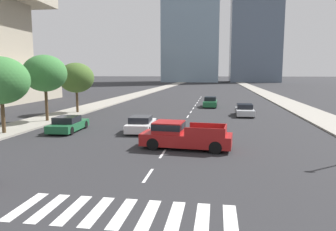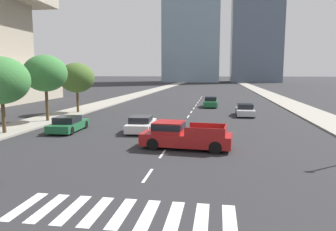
{
  "view_description": "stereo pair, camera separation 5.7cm",
  "coord_description": "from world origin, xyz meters",
  "px_view_note": "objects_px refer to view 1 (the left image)",
  "views": [
    {
      "loc": [
        3.08,
        -4.87,
        4.73
      ],
      "look_at": [
        0.0,
        14.9,
        2.0
      ],
      "focal_mm": 33.64,
      "sensor_mm": 36.0,
      "label": 1
    },
    {
      "loc": [
        3.14,
        -4.86,
        4.73
      ],
      "look_at": [
        0.0,
        14.9,
        2.0
      ],
      "focal_mm": 33.64,
      "sensor_mm": 36.0,
      "label": 2
    }
  ],
  "objects_px": {
    "street_tree_second": "(45,73)",
    "sedan_white_2": "(141,124)",
    "sedan_silver_0": "(245,110)",
    "sedan_green_1": "(210,102)",
    "pickup_truck": "(182,136)",
    "sedan_green_3": "(68,124)",
    "street_tree_nearest": "(0,80)",
    "street_tree_third": "(76,78)"
  },
  "relations": [
    {
      "from": "sedan_silver_0",
      "to": "sedan_green_3",
      "type": "distance_m",
      "value": 19.05
    },
    {
      "from": "sedan_white_2",
      "to": "street_tree_third",
      "type": "relative_size",
      "value": 0.78
    },
    {
      "from": "sedan_green_1",
      "to": "street_tree_second",
      "type": "xyz_separation_m",
      "value": [
        -15.23,
        -16.08,
        4.02
      ]
    },
    {
      "from": "sedan_green_3",
      "to": "sedan_white_2",
      "type": "bearing_deg",
      "value": -83.98
    },
    {
      "from": "sedan_green_1",
      "to": "street_tree_nearest",
      "type": "height_order",
      "value": "street_tree_nearest"
    },
    {
      "from": "pickup_truck",
      "to": "sedan_white_2",
      "type": "bearing_deg",
      "value": -48.34
    },
    {
      "from": "pickup_truck",
      "to": "sedan_white_2",
      "type": "height_order",
      "value": "pickup_truck"
    },
    {
      "from": "sedan_silver_0",
      "to": "sedan_green_1",
      "type": "height_order",
      "value": "sedan_green_1"
    },
    {
      "from": "pickup_truck",
      "to": "sedan_white_2",
      "type": "relative_size",
      "value": 1.29
    },
    {
      "from": "street_tree_third",
      "to": "sedan_green_3",
      "type": "bearing_deg",
      "value": -68.78
    },
    {
      "from": "sedan_green_3",
      "to": "street_tree_second",
      "type": "height_order",
      "value": "street_tree_second"
    },
    {
      "from": "pickup_truck",
      "to": "sedan_green_3",
      "type": "relative_size",
      "value": 1.3
    },
    {
      "from": "street_tree_second",
      "to": "street_tree_third",
      "type": "bearing_deg",
      "value": 90.0
    },
    {
      "from": "street_tree_second",
      "to": "sedan_white_2",
      "type": "bearing_deg",
      "value": -18.24
    },
    {
      "from": "sedan_green_1",
      "to": "street_tree_third",
      "type": "xyz_separation_m",
      "value": [
        -15.23,
        -9.39,
        3.5
      ]
    },
    {
      "from": "street_tree_nearest",
      "to": "street_tree_second",
      "type": "bearing_deg",
      "value": 90.0
    },
    {
      "from": "sedan_green_1",
      "to": "sedan_white_2",
      "type": "relative_size",
      "value": 0.99
    },
    {
      "from": "street_tree_second",
      "to": "street_tree_third",
      "type": "xyz_separation_m",
      "value": [
        0.0,
        6.69,
        -0.52
      ]
    },
    {
      "from": "sedan_green_1",
      "to": "pickup_truck",
      "type": "bearing_deg",
      "value": -1.6
    },
    {
      "from": "pickup_truck",
      "to": "street_tree_nearest",
      "type": "relative_size",
      "value": 0.99
    },
    {
      "from": "sedan_green_1",
      "to": "sedan_white_2",
      "type": "height_order",
      "value": "sedan_green_1"
    },
    {
      "from": "sedan_silver_0",
      "to": "street_tree_nearest",
      "type": "bearing_deg",
      "value": -53.51
    },
    {
      "from": "pickup_truck",
      "to": "sedan_silver_0",
      "type": "relative_size",
      "value": 1.35
    },
    {
      "from": "sedan_silver_0",
      "to": "sedan_white_2",
      "type": "height_order",
      "value": "sedan_silver_0"
    },
    {
      "from": "street_tree_third",
      "to": "street_tree_second",
      "type": "bearing_deg",
      "value": -90.0
    },
    {
      "from": "sedan_green_1",
      "to": "street_tree_second",
      "type": "height_order",
      "value": "street_tree_second"
    },
    {
      "from": "pickup_truck",
      "to": "sedan_green_3",
      "type": "distance_m",
      "value": 10.69
    },
    {
      "from": "sedan_green_1",
      "to": "sedan_green_3",
      "type": "bearing_deg",
      "value": -27.21
    },
    {
      "from": "sedan_green_1",
      "to": "sedan_white_2",
      "type": "xyz_separation_m",
      "value": [
        -5.13,
        -19.4,
        -0.05
      ]
    },
    {
      "from": "pickup_truck",
      "to": "sedan_silver_0",
      "type": "distance_m",
      "value": 16.95
    },
    {
      "from": "street_tree_nearest",
      "to": "street_tree_second",
      "type": "height_order",
      "value": "street_tree_second"
    },
    {
      "from": "sedan_white_2",
      "to": "street_tree_nearest",
      "type": "height_order",
      "value": "street_tree_nearest"
    },
    {
      "from": "sedan_white_2",
      "to": "sedan_silver_0",
      "type": "bearing_deg",
      "value": -42.62
    },
    {
      "from": "street_tree_nearest",
      "to": "pickup_truck",
      "type": "bearing_deg",
      "value": -9.23
    },
    {
      "from": "pickup_truck",
      "to": "sedan_silver_0",
      "type": "xyz_separation_m",
      "value": [
        5.19,
        16.13,
        -0.22
      ]
    },
    {
      "from": "sedan_silver_0",
      "to": "sedan_green_1",
      "type": "xyz_separation_m",
      "value": [
        -3.96,
        8.48,
        0.05
      ]
    },
    {
      "from": "sedan_green_1",
      "to": "street_tree_third",
      "type": "bearing_deg",
      "value": -57.1
    },
    {
      "from": "sedan_silver_0",
      "to": "street_tree_second",
      "type": "xyz_separation_m",
      "value": [
        -19.19,
        -7.59,
        4.07
      ]
    },
    {
      "from": "sedan_green_3",
      "to": "street_tree_nearest",
      "type": "xyz_separation_m",
      "value": [
        -4.23,
        -2.06,
        3.57
      ]
    },
    {
      "from": "sedan_silver_0",
      "to": "sedan_green_3",
      "type": "height_order",
      "value": "sedan_silver_0"
    },
    {
      "from": "street_tree_second",
      "to": "street_tree_third",
      "type": "height_order",
      "value": "street_tree_second"
    },
    {
      "from": "sedan_green_1",
      "to": "sedan_green_3",
      "type": "xyz_separation_m",
      "value": [
        -11.0,
        -20.28,
        -0.06
      ]
    }
  ]
}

